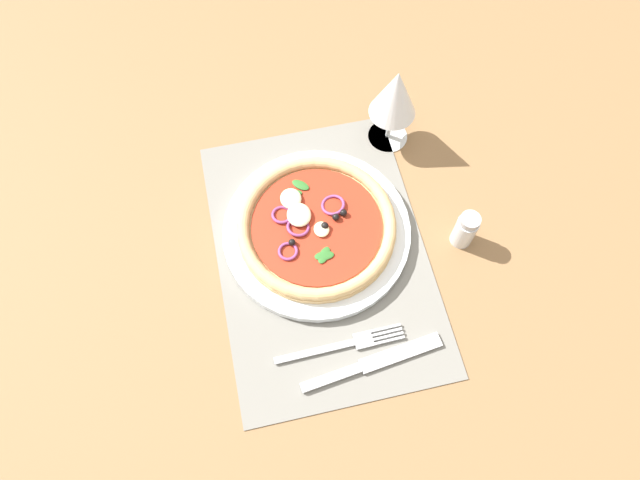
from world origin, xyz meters
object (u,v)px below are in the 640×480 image
(pizza, at_px, (318,225))
(knife, at_px, (373,363))
(fork, at_px, (347,344))
(wine_glass, at_px, (395,95))
(plate, at_px, (319,231))
(pepper_shaker, at_px, (465,230))

(pizza, xyz_separation_m, knife, (0.21, 0.03, -0.02))
(fork, height_order, wine_glass, wine_glass)
(plate, xyz_separation_m, fork, (0.17, 0.00, -0.00))
(knife, xyz_separation_m, pepper_shaker, (-0.15, 0.18, 0.03))
(pizza, height_order, knife, pizza)
(plate, bearing_deg, wine_glass, 135.18)
(wine_glass, xyz_separation_m, pepper_shaker, (0.20, 0.06, -0.07))
(plate, height_order, knife, plate)
(pizza, height_order, pepper_shaker, pepper_shaker)
(pizza, xyz_separation_m, wine_glass, (-0.15, 0.15, 0.07))
(pizza, relative_size, wine_glass, 1.56)
(knife, distance_m, pepper_shaker, 0.23)
(knife, distance_m, wine_glass, 0.39)
(wine_glass, bearing_deg, pepper_shaker, 15.48)
(fork, distance_m, knife, 0.04)
(pizza, relative_size, fork, 1.29)
(fork, bearing_deg, pepper_shaker, 29.33)
(plate, xyz_separation_m, pizza, (-0.00, -0.00, 0.02))
(fork, bearing_deg, wine_glass, 64.41)
(pizza, height_order, fork, pizza)
(knife, height_order, pepper_shaker, pepper_shaker)
(plate, height_order, pepper_shaker, pepper_shaker)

